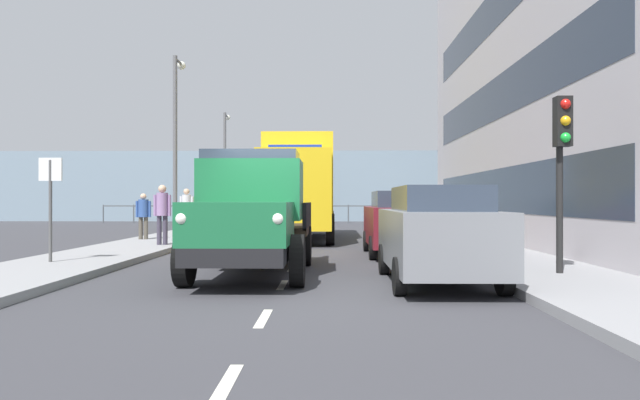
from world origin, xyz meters
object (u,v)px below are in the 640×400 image
(pedestrian_by_lamp, at_px, (162,209))
(pedestrian_couple_a, at_px, (221,208))
(pedestrian_with_bag, at_px, (143,212))
(traffic_light_near, at_px, (562,145))
(car_silver_oppositeside_0, at_px, (233,216))
(lorry_cargo_yellow, at_px, (300,185))
(lamp_post_far, at_px, (225,158))
(car_grey_kerbside_near, at_px, (437,233))
(car_navy_oppositeside_1, at_px, (257,212))
(car_maroon_kerbside_1, at_px, (400,222))
(car_teal_oppositeside_2, at_px, (270,210))
(pedestrian_near_railing, at_px, (186,207))
(street_sign, at_px, (50,191))
(truck_vintage_green, at_px, (252,216))
(pedestrian_couple_b, at_px, (199,207))
(lamp_post_promenade, at_px, (176,130))

(pedestrian_by_lamp, height_order, pedestrian_couple_a, pedestrian_by_lamp)
(pedestrian_with_bag, relative_size, traffic_light_near, 0.49)
(car_silver_oppositeside_0, distance_m, pedestrian_by_lamp, 4.01)
(lorry_cargo_yellow, bearing_deg, car_silver_oppositeside_0, 19.29)
(pedestrian_with_bag, height_order, lamp_post_far, lamp_post_far)
(car_grey_kerbside_near, height_order, car_navy_oppositeside_1, same)
(car_silver_oppositeside_0, relative_size, car_navy_oppositeside_1, 0.99)
(car_grey_kerbside_near, height_order, car_silver_oppositeside_0, same)
(car_maroon_kerbside_1, bearing_deg, car_teal_oppositeside_2, -73.32)
(car_teal_oppositeside_2, distance_m, lamp_post_far, 4.11)
(pedestrian_near_railing, distance_m, street_sign, 9.77)
(pedestrian_couple_a, bearing_deg, traffic_light_near, 118.92)
(car_teal_oppositeside_2, distance_m, pedestrian_near_railing, 11.69)
(truck_vintage_green, relative_size, pedestrian_couple_a, 3.39)
(pedestrian_by_lamp, bearing_deg, pedestrian_couple_a, -88.20)
(car_silver_oppositeside_0, relative_size, pedestrian_couple_b, 2.48)
(car_silver_oppositeside_0, distance_m, car_navy_oppositeside_1, 6.78)
(lamp_post_far, bearing_deg, car_silver_oppositeside_0, 101.95)
(car_grey_kerbside_near, xyz_separation_m, pedestrian_with_bag, (8.28, -9.15, 0.17))
(traffic_light_near, bearing_deg, car_silver_oppositeside_0, -52.81)
(truck_vintage_green, relative_size, lorry_cargo_yellow, 0.69)
(pedestrian_with_bag, bearing_deg, car_silver_oppositeside_0, -154.63)
(car_silver_oppositeside_0, height_order, street_sign, street_sign)
(lorry_cargo_yellow, relative_size, street_sign, 3.65)
(car_grey_kerbside_near, height_order, traffic_light_near, traffic_light_near)
(lorry_cargo_yellow, relative_size, car_grey_kerbside_near, 2.01)
(car_navy_oppositeside_1, xyz_separation_m, pedestrian_couple_a, (1.82, -0.33, 0.23))
(pedestrian_couple_b, height_order, street_sign, street_sign)
(truck_vintage_green, distance_m, lamp_post_far, 21.71)
(pedestrian_by_lamp, distance_m, lamp_post_far, 15.45)
(truck_vintage_green, height_order, car_grey_kerbside_near, truck_vintage_green)
(car_silver_oppositeside_0, xyz_separation_m, traffic_light_near, (-7.75, 10.21, 1.58))
(car_silver_oppositeside_0, xyz_separation_m, car_teal_oppositeside_2, (0.00, -12.82, 0.00))
(car_silver_oppositeside_0, bearing_deg, lamp_post_promenade, -8.34)
(pedestrian_with_bag, distance_m, pedestrian_couple_b, 5.51)
(pedestrian_with_bag, relative_size, lamp_post_far, 0.25)
(pedestrian_couple_a, height_order, street_sign, street_sign)
(car_teal_oppositeside_2, distance_m, lamp_post_promenade, 13.09)
(car_silver_oppositeside_0, relative_size, lamp_post_promenade, 0.67)
(car_navy_oppositeside_1, bearing_deg, lamp_post_promenade, 71.45)
(car_maroon_kerbside_1, distance_m, car_teal_oppositeside_2, 18.94)
(pedestrian_by_lamp, bearing_deg, pedestrian_couple_b, -84.74)
(car_maroon_kerbside_1, xyz_separation_m, pedestrian_with_bag, (8.28, -3.98, 0.17))
(car_teal_oppositeside_2, relative_size, traffic_light_near, 1.25)
(lorry_cargo_yellow, relative_size, lamp_post_promenade, 1.23)
(pedestrian_with_bag, xyz_separation_m, traffic_light_near, (-10.59, 8.87, 1.41))
(car_maroon_kerbside_1, height_order, pedestrian_couple_b, pedestrian_couple_b)
(truck_vintage_green, bearing_deg, traffic_light_near, 173.93)
(car_maroon_kerbside_1, xyz_separation_m, street_sign, (7.93, 3.11, 0.79))
(lorry_cargo_yellow, distance_m, lamp_post_promenade, 5.03)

